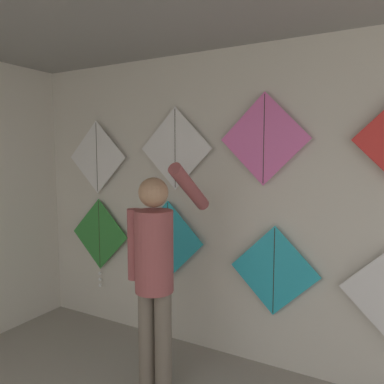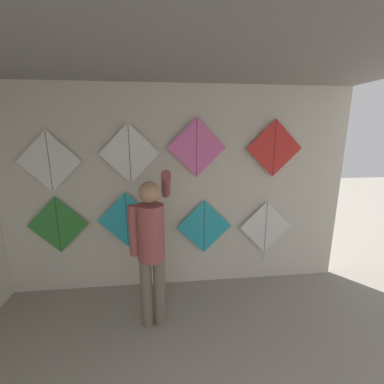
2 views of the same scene
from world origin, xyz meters
TOP-DOWN VIEW (x-y plane):
  - back_panel at (0.00, 4.17)m, footprint 5.11×0.06m
  - shopkeeper at (-0.18, 3.33)m, footprint 0.46×0.64m
  - kite_0 at (-1.43, 4.08)m, footprint 0.78×0.04m
  - kite_1 at (-0.54, 4.08)m, footprint 0.78×0.01m
  - kite_2 at (0.53, 4.08)m, footprint 0.78×0.01m
  - kite_4 at (-1.44, 4.08)m, footprint 0.78×0.01m
  - kite_5 at (-0.45, 4.08)m, footprint 0.78×0.01m
  - kite_6 at (0.42, 4.08)m, footprint 0.78×0.01m

SIDE VIEW (x-z plane):
  - kite_2 at x=0.53m, z-range 0.50..1.28m
  - kite_0 at x=-1.43m, z-range 0.48..1.46m
  - shopkeeper at x=-0.18m, z-range 0.11..1.93m
  - kite_1 at x=-0.54m, z-range 0.64..1.42m
  - back_panel at x=0.00m, z-range 0.00..2.80m
  - kite_4 at x=-1.44m, z-range 1.45..2.23m
  - kite_5 at x=-0.45m, z-range 1.54..2.32m
  - kite_6 at x=0.42m, z-range 1.61..2.39m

